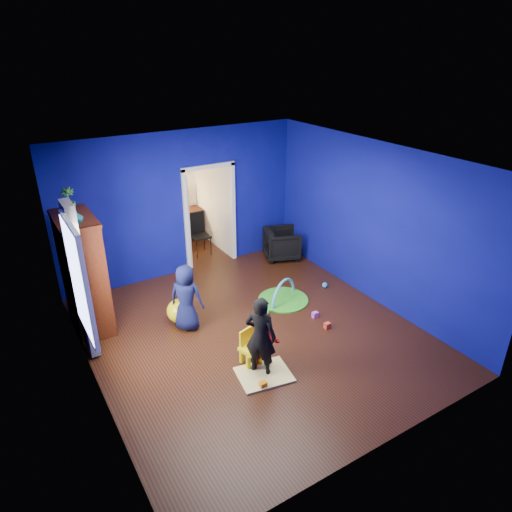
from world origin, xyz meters
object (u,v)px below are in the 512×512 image
armchair (282,244)px  child_black (261,336)px  play_mat (283,300)px  hopper_ball (179,311)px  folding_chair (200,235)px  child_navy (186,298)px  tv_armoire (84,274)px  study_desk (183,225)px  kid_chair (251,350)px  toddler_red (267,345)px  vase (76,217)px  crt_tv (86,271)px

armchair → child_black: child_black is taller
play_mat → hopper_ball: bearing=169.5°
play_mat → folding_chair: size_ratio=1.01×
play_mat → child_navy: bearing=176.8°
armchair → child_black: bearing=161.6°
tv_armoire → hopper_ball: (1.31, -0.69, -0.77)m
armchair → study_desk: (-1.47, 2.06, 0.04)m
child_black → tv_armoire: (-1.80, 2.54, 0.35)m
kid_chair → study_desk: study_desk is taller
child_navy → play_mat: bearing=-138.3°
child_navy → study_desk: size_ratio=1.32×
toddler_red → tv_armoire: (-1.93, 2.50, 0.57)m
armchair → child_navy: size_ratio=0.63×
armchair → hopper_ball: armchair is taller
study_desk → folding_chair: 0.96m
child_black → hopper_ball: size_ratio=3.00×
study_desk → child_navy: bearing=-112.3°
vase → play_mat: size_ratio=0.21×
crt_tv → hopper_ball: crt_tv is taller
crt_tv → play_mat: bearing=-18.1°
toddler_red → play_mat: 2.00m
child_navy → folding_chair: child_navy is taller
toddler_red → folding_chair: size_ratio=0.89×
armchair → play_mat: bearing=167.0°
tv_armoire → play_mat: tv_armoire is taller
kid_chair → crt_tv: bearing=110.9°
child_navy → tv_armoire: bearing=10.4°
folding_chair → crt_tv: bearing=-149.7°
toddler_red → folding_chair: (0.87, 4.12, 0.05)m
tv_armoire → study_desk: bearing=42.6°
crt_tv → study_desk: bearing=43.0°
crt_tv → folding_chair: 3.25m
crt_tv → vase: bearing=-97.6°
child_black → vase: size_ratio=6.52×
child_navy → study_desk: child_navy is taller
toddler_red → study_desk: 5.15m
folding_chair → child_navy: bearing=-119.4°
crt_tv → tv_armoire: bearing=180.0°
tv_armoire → study_desk: tv_armoire is taller
toddler_red → tv_armoire: size_ratio=0.42×
toddler_red → vase: 3.36m
toddler_red → study_desk: size_ratio=0.93×
child_navy → armchair: bearing=-108.6°
armchair → folding_chair: 1.84m
toddler_red → study_desk: bearing=96.1°
vase → play_mat: bearing=-12.9°
toddler_red → play_mat: (1.31, 1.46, -0.40)m
child_black → child_navy: (-0.44, 1.60, -0.05)m
toddler_red → kid_chair: size_ratio=1.63×
vase → kid_chair: 3.23m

